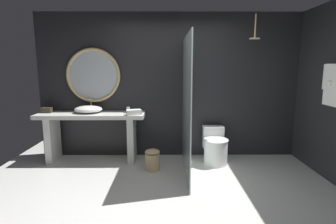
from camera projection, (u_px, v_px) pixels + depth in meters
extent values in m
plane|color=silver|center=(174.00, 205.00, 3.20)|extent=(5.76, 5.76, 0.00)
cube|color=#232326|center=(171.00, 86.00, 4.85)|extent=(4.80, 0.10, 2.60)
cube|color=silver|center=(91.00, 115.00, 4.59)|extent=(1.85, 0.53, 0.07)
cube|color=silver|center=(53.00, 139.00, 4.66)|extent=(0.11, 0.45, 0.79)
cube|color=silver|center=(132.00, 139.00, 4.67)|extent=(0.11, 0.45, 0.79)
ellipsoid|color=white|center=(88.00, 109.00, 4.61)|extent=(0.48, 0.39, 0.13)
cylinder|color=#D6B77F|center=(91.00, 105.00, 4.77)|extent=(0.02, 0.02, 0.23)
cylinder|color=#D6B77F|center=(90.00, 100.00, 4.68)|extent=(0.02, 0.15, 0.02)
cylinder|color=silver|center=(128.00, 110.00, 4.63)|extent=(0.06, 0.06, 0.10)
cube|color=#3D3323|center=(47.00, 110.00, 4.62)|extent=(0.18, 0.10, 0.09)
torus|color=#D6B77F|center=(93.00, 75.00, 4.71)|extent=(0.97, 0.06, 0.97)
cylinder|color=#B2BCC1|center=(93.00, 75.00, 4.72)|extent=(0.88, 0.01, 0.88)
cube|color=silver|center=(186.00, 106.00, 4.05)|extent=(0.02, 1.60, 2.12)
cylinder|color=#D6B77F|center=(255.00, 26.00, 4.30)|extent=(0.02, 0.02, 0.38)
cylinder|color=#D6B77F|center=(255.00, 39.00, 4.33)|extent=(0.17, 0.17, 0.02)
cube|color=white|center=(335.00, 85.00, 3.58)|extent=(0.12, 0.32, 0.57)
cylinder|color=white|center=(328.00, 77.00, 3.75)|extent=(0.12, 0.12, 0.35)
sphere|color=white|center=(330.00, 83.00, 3.58)|extent=(0.07, 0.07, 0.07)
cylinder|color=white|center=(216.00, 152.00, 4.52)|extent=(0.40, 0.40, 0.43)
ellipsoid|color=white|center=(216.00, 139.00, 4.48)|extent=(0.42, 0.46, 0.02)
cube|color=white|center=(213.00, 137.00, 4.78)|extent=(0.37, 0.19, 0.39)
cylinder|color=#D6B77F|center=(152.00, 162.00, 4.28)|extent=(0.24, 0.24, 0.28)
ellipsoid|color=#D6B77F|center=(152.00, 152.00, 4.25)|extent=(0.24, 0.24, 0.07)
cube|color=white|center=(134.00, 112.00, 4.42)|extent=(0.27, 0.20, 0.09)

